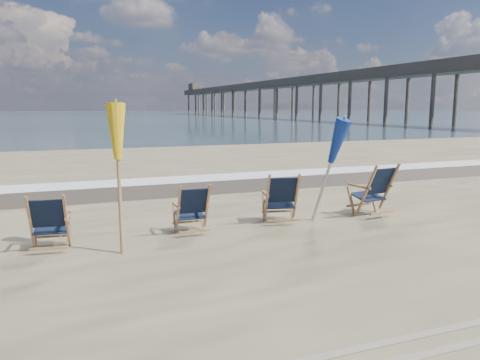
{
  "coord_description": "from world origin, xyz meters",
  "views": [
    {
      "loc": [
        -3.01,
        -5.53,
        2.21
      ],
      "look_at": [
        0.0,
        2.2,
        0.9
      ],
      "focal_mm": 35.0,
      "sensor_mm": 36.0,
      "label": 1
    }
  ],
  "objects_px": {
    "beach_chair_2": "(296,198)",
    "beach_chair_0": "(66,222)",
    "umbrella_blue": "(327,143)",
    "umbrella_yellow": "(117,139)",
    "fishing_pier": "(290,93)",
    "beach_chair_1": "(207,208)",
    "beach_chair_3": "(389,189)"
  },
  "relations": [
    {
      "from": "beach_chair_2",
      "to": "umbrella_blue",
      "type": "xyz_separation_m",
      "value": [
        0.57,
        -0.12,
        1.04
      ]
    },
    {
      "from": "umbrella_yellow",
      "to": "umbrella_blue",
      "type": "relative_size",
      "value": 1.1
    },
    {
      "from": "umbrella_yellow",
      "to": "beach_chair_1",
      "type": "bearing_deg",
      "value": 16.36
    },
    {
      "from": "beach_chair_1",
      "to": "beach_chair_0",
      "type": "bearing_deg",
      "value": 5.63
    },
    {
      "from": "beach_chair_1",
      "to": "beach_chair_2",
      "type": "distance_m",
      "value": 1.78
    },
    {
      "from": "umbrella_blue",
      "to": "fishing_pier",
      "type": "distance_m",
      "value": 80.67
    },
    {
      "from": "umbrella_yellow",
      "to": "umbrella_blue",
      "type": "bearing_deg",
      "value": 5.51
    },
    {
      "from": "beach_chair_2",
      "to": "fishing_pier",
      "type": "xyz_separation_m",
      "value": [
        36.88,
        71.85,
        4.15
      ]
    },
    {
      "from": "beach_chair_3",
      "to": "beach_chair_0",
      "type": "bearing_deg",
      "value": -7.09
    },
    {
      "from": "beach_chair_0",
      "to": "umbrella_blue",
      "type": "bearing_deg",
      "value": -171.1
    },
    {
      "from": "umbrella_blue",
      "to": "fishing_pier",
      "type": "relative_size",
      "value": 0.01
    },
    {
      "from": "fishing_pier",
      "to": "beach_chair_2",
      "type": "bearing_deg",
      "value": -117.17
    },
    {
      "from": "beach_chair_2",
      "to": "beach_chair_3",
      "type": "relative_size",
      "value": 0.9
    },
    {
      "from": "beach_chair_0",
      "to": "beach_chair_2",
      "type": "bearing_deg",
      "value": -169.19
    },
    {
      "from": "beach_chair_1",
      "to": "umbrella_yellow",
      "type": "height_order",
      "value": "umbrella_yellow"
    },
    {
      "from": "beach_chair_2",
      "to": "beach_chair_0",
      "type": "bearing_deg",
      "value": 16.91
    },
    {
      "from": "beach_chair_3",
      "to": "umbrella_yellow",
      "type": "xyz_separation_m",
      "value": [
        -5.41,
        -0.45,
        1.17
      ]
    },
    {
      "from": "umbrella_yellow",
      "to": "beach_chair_3",
      "type": "bearing_deg",
      "value": 4.71
    },
    {
      "from": "beach_chair_0",
      "to": "umbrella_yellow",
      "type": "distance_m",
      "value": 1.51
    },
    {
      "from": "umbrella_blue",
      "to": "beach_chair_3",
      "type": "bearing_deg",
      "value": 2.67
    },
    {
      "from": "umbrella_yellow",
      "to": "fishing_pier",
      "type": "bearing_deg",
      "value": 60.95
    },
    {
      "from": "beach_chair_2",
      "to": "umbrella_yellow",
      "type": "bearing_deg",
      "value": 22.29
    },
    {
      "from": "beach_chair_0",
      "to": "beach_chair_3",
      "type": "distance_m",
      "value": 6.19
    },
    {
      "from": "beach_chair_1",
      "to": "beach_chair_3",
      "type": "height_order",
      "value": "beach_chair_3"
    },
    {
      "from": "beach_chair_0",
      "to": "beach_chair_1",
      "type": "height_order",
      "value": "beach_chair_0"
    },
    {
      "from": "umbrella_yellow",
      "to": "fishing_pier",
      "type": "relative_size",
      "value": 0.02
    },
    {
      "from": "beach_chair_2",
      "to": "umbrella_yellow",
      "type": "height_order",
      "value": "umbrella_yellow"
    },
    {
      "from": "beach_chair_0",
      "to": "beach_chair_3",
      "type": "bearing_deg",
      "value": -170.75
    },
    {
      "from": "umbrella_blue",
      "to": "beach_chair_2",
      "type": "bearing_deg",
      "value": 167.77
    },
    {
      "from": "beach_chair_0",
      "to": "beach_chair_1",
      "type": "relative_size",
      "value": 1.02
    },
    {
      "from": "umbrella_yellow",
      "to": "fishing_pier",
      "type": "xyz_separation_m",
      "value": [
        40.18,
        72.34,
        2.93
      ]
    },
    {
      "from": "beach_chair_1",
      "to": "beach_chair_2",
      "type": "bearing_deg",
      "value": -177.22
    }
  ]
}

